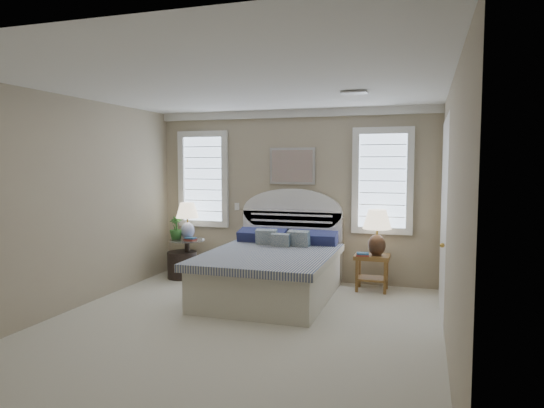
{
  "coord_description": "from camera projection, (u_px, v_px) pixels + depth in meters",
  "views": [
    {
      "loc": [
        2.01,
        -4.94,
        1.85
      ],
      "look_at": [
        0.13,
        1.0,
        1.34
      ],
      "focal_mm": 32.0,
      "sensor_mm": 36.0,
      "label": 1
    }
  ],
  "objects": [
    {
      "name": "window_right",
      "position": [
        383.0,
        181.0,
        7.26
      ],
      "size": [
        0.9,
        0.06,
        1.6
      ],
      "primitive_type": "cube",
      "color": "silver",
      "rests_on": "wall_back"
    },
    {
      "name": "floor",
      "position": [
        234.0,
        329.0,
        5.45
      ],
      "size": [
        4.5,
        5.0,
        0.01
      ],
      "primitive_type": "cube",
      "color": "beige",
      "rests_on": "ground"
    },
    {
      "name": "closet_door",
      "position": [
        443.0,
        218.0,
        5.82
      ],
      "size": [
        0.02,
        1.8,
        2.4
      ],
      "primitive_type": "cube",
      "color": "white",
      "rests_on": "floor"
    },
    {
      "name": "bed",
      "position": [
        273.0,
        269.0,
        6.81
      ],
      "size": [
        1.72,
        2.28,
        1.47
      ],
      "color": "#B7B3A1",
      "rests_on": "floor"
    },
    {
      "name": "lamp_left",
      "position": [
        187.0,
        217.0,
        7.9
      ],
      "size": [
        0.42,
        0.42,
        0.6
      ],
      "rotation": [
        0.0,
        0.0,
        0.15
      ],
      "color": "silver",
      "rests_on": "side_table_left"
    },
    {
      "name": "wall_right",
      "position": [
        450.0,
        216.0,
        4.67
      ],
      "size": [
        0.02,
        5.0,
        2.7
      ],
      "primitive_type": "cube",
      "color": "tan",
      "rests_on": "floor"
    },
    {
      "name": "side_table_left",
      "position": [
        187.0,
        254.0,
        7.87
      ],
      "size": [
        0.56,
        0.56,
        0.63
      ],
      "color": "black",
      "rests_on": "floor"
    },
    {
      "name": "books_left",
      "position": [
        190.0,
        239.0,
        7.77
      ],
      "size": [
        0.19,
        0.15,
        0.05
      ],
      "rotation": [
        0.0,
        0.0,
        -0.17
      ],
      "color": "maroon",
      "rests_on": "side_table_left"
    },
    {
      "name": "wall_left",
      "position": [
        66.0,
        204.0,
        6.02
      ],
      "size": [
        0.02,
        5.0,
        2.7
      ],
      "primitive_type": "cube",
      "color": "tan",
      "rests_on": "floor"
    },
    {
      "name": "nightstand_right",
      "position": [
        372.0,
        265.0,
        7.07
      ],
      "size": [
        0.5,
        0.4,
        0.53
      ],
      "color": "brown",
      "rests_on": "floor"
    },
    {
      "name": "potted_plant",
      "position": [
        176.0,
        228.0,
        7.87
      ],
      "size": [
        0.22,
        0.22,
        0.38
      ],
      "primitive_type": "imported",
      "rotation": [
        0.0,
        0.0,
        0.04
      ],
      "color": "#37712D",
      "rests_on": "side_table_left"
    },
    {
      "name": "wall_back",
      "position": [
        293.0,
        196.0,
        7.72
      ],
      "size": [
        4.5,
        0.02,
        2.7
      ],
      "primitive_type": "cube",
      "color": "tan",
      "rests_on": "floor"
    },
    {
      "name": "lamp_right",
      "position": [
        377.0,
        227.0,
        6.99
      ],
      "size": [
        0.52,
        0.52,
        0.68
      ],
      "rotation": [
        0.0,
        0.0,
        -0.3
      ],
      "color": "black",
      "rests_on": "nightstand_right"
    },
    {
      "name": "hvac_vent",
      "position": [
        354.0,
        93.0,
        5.63
      ],
      "size": [
        0.3,
        0.2,
        0.02
      ],
      "primitive_type": "cube",
      "color": "#B2B2B2",
      "rests_on": "ceiling"
    },
    {
      "name": "crown_molding",
      "position": [
        292.0,
        114.0,
        7.57
      ],
      "size": [
        4.5,
        0.08,
        0.12
      ],
      "primitive_type": "cube",
      "color": "white",
      "rests_on": "wall_back"
    },
    {
      "name": "switch_plate",
      "position": [
        237.0,
        207.0,
        8.01
      ],
      "size": [
        0.08,
        0.01,
        0.12
      ],
      "primitive_type": "cube",
      "color": "white",
      "rests_on": "wall_back"
    },
    {
      "name": "ceiling",
      "position": [
        233.0,
        85.0,
        5.23
      ],
      "size": [
        4.5,
        5.0,
        0.01
      ],
      "primitive_type": "cube",
      "color": "white",
      "rests_on": "wall_back"
    },
    {
      "name": "floor_pot",
      "position": [
        182.0,
        265.0,
        7.89
      ],
      "size": [
        0.6,
        0.6,
        0.43
      ],
      "primitive_type": "cylinder",
      "rotation": [
        0.0,
        0.0,
        -0.33
      ],
      "color": "black",
      "rests_on": "floor"
    },
    {
      "name": "painting",
      "position": [
        292.0,
        166.0,
        7.64
      ],
      "size": [
        0.74,
        0.04,
        0.58
      ],
      "primitive_type": "cube",
      "color": "silver",
      "rests_on": "wall_back"
    },
    {
      "name": "books_right",
      "position": [
        363.0,
        254.0,
        6.96
      ],
      "size": [
        0.19,
        0.14,
        0.05
      ],
      "rotation": [
        0.0,
        0.0,
        0.07
      ],
      "color": "maroon",
      "rests_on": "nightstand_right"
    },
    {
      "name": "window_left",
      "position": [
        204.0,
        179.0,
        8.15
      ],
      "size": [
        0.9,
        0.06,
        1.6
      ],
      "primitive_type": "cube",
      "color": "silver",
      "rests_on": "wall_back"
    }
  ]
}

